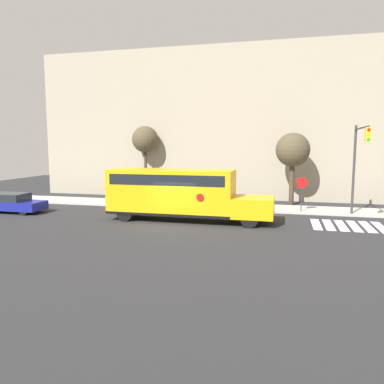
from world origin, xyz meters
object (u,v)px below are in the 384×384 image
at_px(tree_near_sidewalk, 145,140).
at_px(tree_far_sidewalk, 293,151).
at_px(parked_car, 11,203).
at_px(school_bus, 179,192).
at_px(stop_sign, 302,189).
at_px(traffic_light, 358,157).

xyz_separation_m(tree_near_sidewalk, tree_far_sidewalk, (12.44, -1.18, -0.85)).
height_order(parked_car, tree_far_sidewalk, tree_far_sidewalk).
bearing_deg(tree_near_sidewalk, school_bus, -57.86).
relative_size(school_bus, stop_sign, 4.05).
distance_m(parked_car, tree_far_sidewalk, 20.79).
bearing_deg(tree_far_sidewalk, school_bus, -131.59).
xyz_separation_m(school_bus, tree_near_sidewalk, (-5.59, 8.90, 3.29)).
bearing_deg(parked_car, stop_sign, 12.65).
xyz_separation_m(school_bus, stop_sign, (7.46, 4.23, -0.11)).
height_order(school_bus, tree_far_sidewalk, tree_far_sidewalk).
bearing_deg(parked_car, traffic_light, 7.74).
distance_m(tree_near_sidewalk, tree_far_sidewalk, 12.53).
bearing_deg(parked_car, tree_near_sidewalk, 54.47).
height_order(school_bus, tree_near_sidewalk, tree_near_sidewalk).
relative_size(stop_sign, traffic_light, 0.42).
height_order(traffic_light, tree_near_sidewalk, tree_near_sidewalk).
bearing_deg(stop_sign, school_bus, -150.45).
xyz_separation_m(stop_sign, tree_far_sidewalk, (-0.61, 3.49, 2.56)).
bearing_deg(traffic_light, stop_sign, 158.15).
height_order(stop_sign, traffic_light, traffic_light).
bearing_deg(traffic_light, tree_near_sidewalk, 159.86).
distance_m(stop_sign, tree_near_sidewalk, 14.27).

